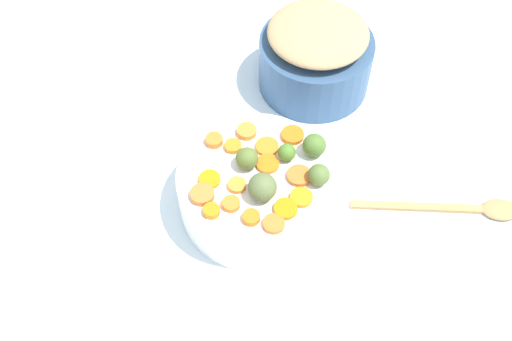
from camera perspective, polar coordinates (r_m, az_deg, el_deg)
tabletop at (r=1.00m, az=0.06°, el=-5.19°), size 2.40×2.40×0.02m
serving_bowl_carrots at (r=0.97m, az=0.00°, el=-1.85°), size 0.25×0.25×0.09m
metal_pot at (r=1.15m, az=5.56°, el=10.02°), size 0.21×0.21×0.11m
stuffing_mound at (r=1.10m, az=5.87°, el=12.75°), size 0.18×0.18×0.04m
carrot_slice_0 at (r=0.91m, az=-5.06°, el=-2.26°), size 0.04×0.04×0.01m
carrot_slice_1 at (r=0.90m, az=-2.35°, el=-3.15°), size 0.03×0.03×0.01m
carrot_slice_2 at (r=0.90m, az=2.79°, el=-3.62°), size 0.05×0.05×0.01m
carrot_slice_3 at (r=0.98m, az=-0.88°, el=3.71°), size 0.04×0.04×0.01m
carrot_slice_4 at (r=0.89m, az=-0.45°, el=-4.43°), size 0.04×0.04×0.01m
carrot_slice_5 at (r=0.92m, az=-1.79°, el=-1.38°), size 0.03×0.03×0.01m
carrot_slice_6 at (r=0.94m, az=1.11°, el=0.64°), size 0.04×0.04×0.01m
carrot_slice_7 at (r=0.89m, az=-4.19°, el=-3.80°), size 0.03×0.03×0.01m
carrot_slice_8 at (r=0.97m, az=-3.95°, el=2.85°), size 0.03×0.03×0.01m
carrot_slice_9 at (r=0.91m, az=4.27°, el=-2.53°), size 0.05×0.05×0.01m
carrot_slice_10 at (r=0.96m, az=-2.10°, el=2.33°), size 0.04×0.04×0.01m
carrot_slice_11 at (r=0.96m, az=1.05°, el=2.27°), size 0.05×0.05×0.01m
carrot_slice_12 at (r=0.93m, az=3.95°, el=-0.29°), size 0.04×0.04×0.01m
carrot_slice_13 at (r=0.93m, az=-4.38°, el=-0.84°), size 0.04×0.04×0.01m
carrot_slice_14 at (r=0.98m, az=3.46°, el=3.34°), size 0.04×0.04×0.01m
carrot_slice_15 at (r=0.88m, az=1.59°, el=-5.05°), size 0.05×0.05×0.01m
brussels_sprout_0 at (r=0.90m, az=0.60°, el=-1.57°), size 0.04×0.04×0.04m
brussels_sprout_1 at (r=0.92m, az=5.92°, el=-0.41°), size 0.03×0.03×0.03m
brussels_sprout_2 at (r=0.94m, az=2.92°, el=1.71°), size 0.03×0.03×0.03m
brussels_sprout_3 at (r=0.93m, az=-0.84°, el=1.14°), size 0.04×0.04×0.04m
brussels_sprout_4 at (r=0.95m, az=5.49°, el=2.37°), size 0.04×0.04×0.04m
wooden_spoon at (r=1.06m, az=19.00°, el=-3.39°), size 0.26×0.15×0.01m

